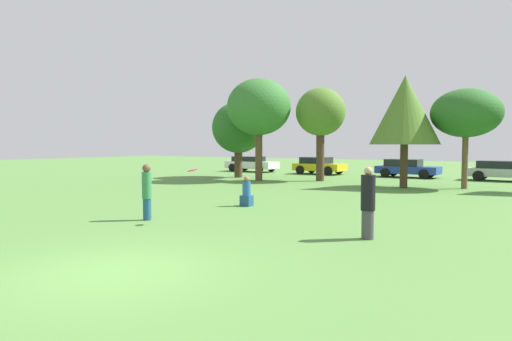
{
  "coord_description": "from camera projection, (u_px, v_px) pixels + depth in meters",
  "views": [
    {
      "loc": [
        6.45,
        -5.53,
        2.32
      ],
      "look_at": [
        -0.3,
        5.33,
        1.57
      ],
      "focal_mm": 31.68,
      "sensor_mm": 36.0,
      "label": 1
    }
  ],
  "objects": [
    {
      "name": "parked_car_blue",
      "position": [
        406.0,
        168.0,
        31.52
      ],
      "size": [
        4.28,
        2.15,
        1.27
      ],
      "rotation": [
        0.0,
        0.0,
        -0.05
      ],
      "color": "#1E389E",
      "rests_on": "ground"
    },
    {
      "name": "tree_3",
      "position": [
        405.0,
        110.0,
        23.76
      ],
      "size": [
        3.63,
        3.63,
        5.93
      ],
      "color": "#473323",
      "rests_on": "ground"
    },
    {
      "name": "tree_4",
      "position": [
        466.0,
        113.0,
        23.27
      ],
      "size": [
        3.52,
        3.52,
        5.18
      ],
      "color": "brown",
      "rests_on": "ground"
    },
    {
      "name": "ground_plane",
      "position": [
        116.0,
        272.0,
        8.22
      ],
      "size": [
        120.0,
        120.0,
        0.0
      ],
      "primitive_type": "plane",
      "color": "#54843D"
    },
    {
      "name": "person_catcher",
      "position": [
        368.0,
        203.0,
        10.99
      ],
      "size": [
        0.35,
        0.35,
        1.77
      ],
      "rotation": [
        0.0,
        0.0,
        -3.01
      ],
      "color": "#3F3F47",
      "rests_on": "ground"
    },
    {
      "name": "tree_0",
      "position": [
        238.0,
        128.0,
        31.36
      ],
      "size": [
        3.63,
        3.63,
        5.25
      ],
      "color": "#473323",
      "rests_on": "ground"
    },
    {
      "name": "parked_car_yellow",
      "position": [
        319.0,
        165.0,
        34.82
      ],
      "size": [
        3.92,
        2.22,
        1.32
      ],
      "rotation": [
        0.0,
        0.0,
        -0.05
      ],
      "color": "gold",
      "rests_on": "ground"
    },
    {
      "name": "parked_car_silver",
      "position": [
        503.0,
        170.0,
        28.34
      ],
      "size": [
        4.46,
        2.23,
        1.27
      ],
      "rotation": [
        0.0,
        0.0,
        -0.05
      ],
      "color": "#B2B2B7",
      "rests_on": "ground"
    },
    {
      "name": "person_thrower",
      "position": [
        147.0,
        191.0,
        13.74
      ],
      "size": [
        0.29,
        0.29,
        1.71
      ],
      "rotation": [
        0.0,
        0.0,
        0.13
      ],
      "color": "navy",
      "rests_on": "ground"
    },
    {
      "name": "frisbee",
      "position": [
        193.0,
        170.0,
        13.08
      ],
      "size": [
        0.31,
        0.3,
        0.13
      ],
      "color": "#F21E72"
    },
    {
      "name": "bystander_sitting",
      "position": [
        247.0,
        194.0,
        16.9
      ],
      "size": [
        0.41,
        0.34,
        1.12
      ],
      "color": "navy",
      "rests_on": "ground"
    },
    {
      "name": "tree_2",
      "position": [
        321.0,
        113.0,
        28.17
      ],
      "size": [
        3.09,
        3.09,
        5.83
      ],
      "color": "#473323",
      "rests_on": "ground"
    },
    {
      "name": "parked_car_white",
      "position": [
        251.0,
        163.0,
        38.08
      ],
      "size": [
        4.55,
        2.13,
        1.28
      ],
      "rotation": [
        0.0,
        0.0,
        -0.05
      ],
      "color": "silver",
      "rests_on": "ground"
    },
    {
      "name": "tree_1",
      "position": [
        259.0,
        107.0,
        28.39
      ],
      "size": [
        4.03,
        4.03,
        6.43
      ],
      "color": "brown",
      "rests_on": "ground"
    }
  ]
}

